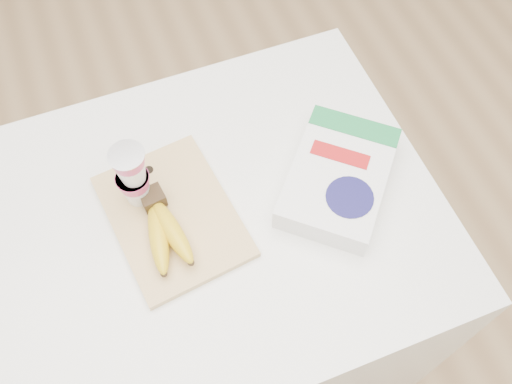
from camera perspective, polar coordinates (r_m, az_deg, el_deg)
room at (r=0.85m, az=-13.95°, el=9.25°), size 4.00×4.00×4.00m
table at (r=1.63m, az=-7.23°, el=-10.91°), size 1.21×0.80×0.90m
cutting_board at (r=1.22m, az=-8.35°, el=-2.39°), size 0.28×0.36×0.02m
bananas at (r=1.18m, az=-9.21°, el=-3.71°), size 0.10×0.20×0.06m
yogurt_stack at (r=1.17m, az=-12.26°, el=1.61°), size 0.08×0.07×0.17m
cereal_box at (r=1.24m, az=8.24°, el=1.47°), size 0.34×0.35×0.07m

